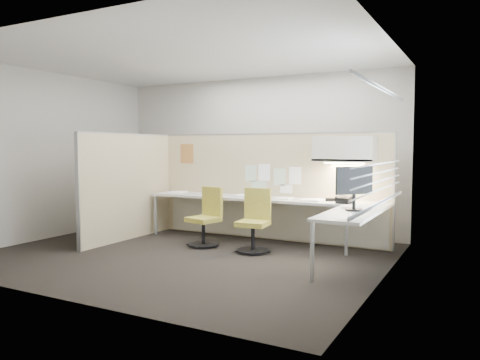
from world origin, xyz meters
The scene contains 28 objects.
floor centered at (0.00, 0.00, -0.01)m, with size 5.50×4.50×0.01m, color black.
ceiling centered at (0.00, 0.00, 2.80)m, with size 5.50×4.50×0.01m, color white.
wall_back centered at (0.00, 2.25, 1.40)m, with size 5.50×0.02×2.80m, color beige.
wall_front centered at (0.00, -2.25, 1.40)m, with size 5.50×0.02×2.80m, color beige.
wall_left centered at (-2.75, 0.00, 1.40)m, with size 0.02×4.50×2.80m, color beige.
wall_right centered at (2.75, 0.00, 1.40)m, with size 0.02×4.50×2.80m, color beige.
window_pane centered at (2.73, 0.00, 1.55)m, with size 0.01×2.80×1.30m, color #A1ABBB.
partition_back centered at (0.55, 1.60, 0.88)m, with size 4.10×0.06×1.75m, color tan.
partition_left centered at (-1.50, 0.50, 0.88)m, with size 0.06×2.20×1.75m, color tan.
desk centered at (0.93, 1.13, 0.60)m, with size 4.00×2.07×0.73m.
overhead_bin centered at (1.90, 1.39, 1.51)m, with size 0.90×0.36×0.38m, color beige.
task_light_strip centered at (1.90, 1.39, 1.30)m, with size 0.60×0.06×0.02m, color #FFEABF.
pinned_papers centered at (0.63, 1.57, 1.03)m, with size 1.01×0.00×0.47m.
poster centered at (-1.05, 1.57, 1.42)m, with size 0.28×0.00×0.35m, color orange.
chair_left centered at (-0.06, 0.64, 0.42)m, with size 0.50×0.52×0.90m.
chair_right centered at (0.78, 0.63, 0.43)m, with size 0.48×0.49×0.92m.
monitor centered at (2.30, 0.42, 1.05)m, with size 0.38×0.42×0.56m.
phone centered at (1.97, 1.13, 0.78)m, with size 0.24×0.22×0.12m.
stapler centered at (1.73, 1.28, 0.76)m, with size 0.14×0.04×0.05m, color black.
tape_dispenser centered at (1.85, 1.32, 0.76)m, with size 0.10×0.06×0.06m, color black.
coat_hook centered at (-1.58, -0.28, 1.43)m, with size 0.18×0.42×1.26m.
paper_stack_0 centered at (-1.04, 1.26, 0.74)m, with size 0.23×0.30×0.02m, color white.
paper_stack_1 centered at (-0.32, 1.25, 0.74)m, with size 0.23×0.30×0.02m, color white.
paper_stack_2 centered at (0.31, 1.19, 0.75)m, with size 0.23×0.30×0.04m, color white.
paper_stack_3 centered at (0.99, 1.27, 0.74)m, with size 0.23×0.30×0.02m, color white.
paper_stack_4 centered at (1.43, 1.21, 0.74)m, with size 0.23×0.30×0.02m, color white.
paper_stack_5 centered at (2.19, 0.74, 0.74)m, with size 0.23×0.30×0.02m, color white.
paper_stack_6 centered at (1.54, 1.22, 0.74)m, with size 0.23×0.30×0.03m, color white.
Camera 1 is at (3.79, -5.50, 1.54)m, focal length 35.00 mm.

